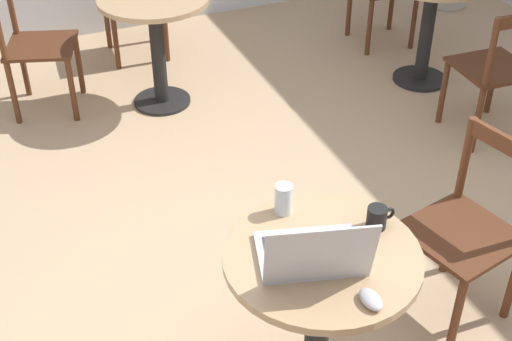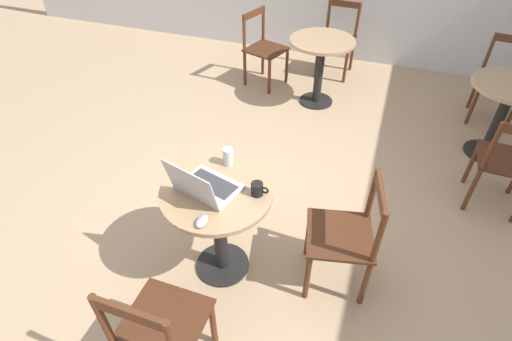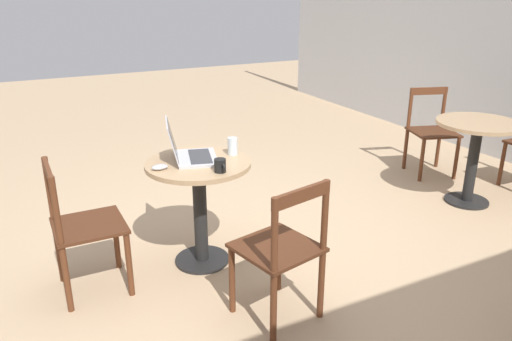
% 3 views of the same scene
% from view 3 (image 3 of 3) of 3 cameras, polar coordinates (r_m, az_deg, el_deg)
% --- Properties ---
extents(ground_plane, '(16.00, 16.00, 0.00)m').
position_cam_3_polar(ground_plane, '(3.56, 0.38, -9.07)').
color(ground_plane, tan).
extents(cafe_table_near, '(0.67, 0.67, 0.71)m').
position_cam_3_polar(cafe_table_near, '(3.22, -6.50, -2.09)').
color(cafe_table_near, black).
rests_on(cafe_table_near, ground_plane).
extents(cafe_table_far, '(0.67, 0.67, 0.71)m').
position_cam_3_polar(cafe_table_far, '(4.50, 23.80, 2.87)').
color(cafe_table_far, black).
rests_on(cafe_table_far, ground_plane).
extents(chair_near_front, '(0.40, 0.40, 0.83)m').
position_cam_3_polar(chair_near_front, '(3.11, -19.28, -6.17)').
color(chair_near_front, '#562D19').
rests_on(chair_near_front, ground_plane).
extents(chair_near_right, '(0.48, 0.48, 0.83)m').
position_cam_3_polar(chair_near_right, '(2.70, 2.98, -9.17)').
color(chair_near_right, '#562D19').
rests_on(chair_near_right, ground_plane).
extents(chair_far_left, '(0.51, 0.51, 0.83)m').
position_cam_3_polar(chair_far_left, '(5.14, 19.36, 4.24)').
color(chair_far_left, '#562D19').
rests_on(chair_far_left, ground_plane).
extents(laptop, '(0.41, 0.38, 0.26)m').
position_cam_3_polar(laptop, '(3.18, -7.66, 2.11)').
color(laptop, '#B7B7BC').
rests_on(laptop, cafe_table_near).
extents(mouse, '(0.06, 0.10, 0.03)m').
position_cam_3_polar(mouse, '(3.05, -10.95, 0.39)').
color(mouse, '#B7B7BC').
rests_on(mouse, cafe_table_near).
extents(mug, '(0.11, 0.07, 0.08)m').
position_cam_3_polar(mug, '(2.95, -4.11, 0.56)').
color(mug, black).
rests_on(mug, cafe_table_near).
extents(drinking_glass, '(0.06, 0.06, 0.11)m').
position_cam_3_polar(drinking_glass, '(3.25, -2.70, 2.79)').
color(drinking_glass, silver).
rests_on(drinking_glass, cafe_table_near).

